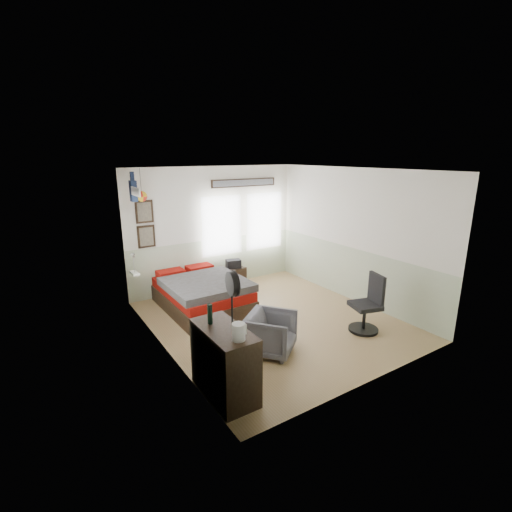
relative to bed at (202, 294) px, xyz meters
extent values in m
cube|color=#A6834E|center=(0.84, -1.20, -0.31)|extent=(4.00, 4.50, 0.01)
cube|color=white|center=(0.84, 1.05, 1.04)|extent=(4.00, 0.02, 2.70)
cube|color=white|center=(0.84, -3.45, 1.04)|extent=(4.00, 0.02, 2.70)
cube|color=white|center=(-1.16, -1.20, 1.04)|extent=(0.02, 4.50, 2.70)
cube|color=white|center=(2.84, -1.20, 1.04)|extent=(0.02, 4.50, 2.70)
cube|color=white|center=(0.84, -1.20, 2.39)|extent=(4.00, 4.50, 0.02)
cube|color=beige|center=(0.84, 1.04, 0.24)|extent=(4.00, 0.01, 1.10)
cube|color=beige|center=(-1.15, -1.20, 0.24)|extent=(0.01, 4.50, 1.10)
cube|color=beige|center=(2.83, -1.20, 0.24)|extent=(0.01, 4.50, 1.10)
cube|color=silver|center=(-1.12, -0.65, 1.14)|extent=(0.03, 2.20, 1.35)
cube|color=silver|center=(0.99, 1.01, 1.09)|extent=(0.95, 0.03, 1.30)
cube|color=silver|center=(2.14, 1.01, 1.09)|extent=(0.95, 0.03, 1.30)
cube|color=black|center=(-0.71, 1.01, 1.04)|extent=(0.35, 0.03, 0.45)
cube|color=black|center=(-0.71, 1.01, 1.54)|extent=(0.35, 0.03, 0.45)
cube|color=#7F7259|center=(-0.71, 1.00, 1.04)|extent=(0.27, 0.01, 0.37)
cube|color=#7F7259|center=(-0.71, 1.00, 1.54)|extent=(0.27, 0.01, 0.37)
cube|color=black|center=(1.59, 1.01, 2.01)|extent=(1.65, 0.03, 0.18)
cube|color=gray|center=(1.59, 1.00, 2.01)|extent=(1.58, 0.01, 0.13)
cube|color=white|center=(-1.13, -0.05, 2.04)|extent=(0.02, 0.48, 0.14)
sphere|color=red|center=(-0.81, 0.75, 1.87)|extent=(0.20, 0.20, 0.20)
cube|color=black|center=(0.00, 0.01, -0.15)|extent=(1.40, 1.99, 0.32)
cube|color=#A4100D|center=(0.00, 0.01, 0.10)|extent=(1.36, 1.95, 0.18)
cube|color=#34302E|center=(0.00, -0.20, 0.25)|extent=(1.46, 1.44, 0.14)
cube|color=#A4100D|center=(-0.33, 0.80, 0.25)|extent=(0.55, 0.34, 0.14)
cube|color=#A4100D|center=(0.33, 0.80, 0.25)|extent=(0.55, 0.34, 0.14)
cube|color=black|center=(-0.90, -2.62, 0.14)|extent=(0.48, 1.00, 0.90)
imported|color=#565662|center=(0.17, -2.10, 0.01)|extent=(0.96, 0.97, 0.63)
cube|color=black|center=(1.10, 0.70, -0.07)|extent=(0.54, 0.47, 0.47)
cylinder|color=black|center=(1.93, -2.38, -0.28)|extent=(0.50, 0.50, 0.05)
cylinder|color=black|center=(1.93, -2.38, -0.07)|extent=(0.06, 0.06, 0.39)
cube|color=#262627|center=(1.93, -2.38, 0.16)|extent=(0.55, 0.55, 0.08)
cube|color=#262627|center=(2.11, -2.43, 0.45)|extent=(0.17, 0.41, 0.50)
cylinder|color=silver|center=(-0.89, -2.96, 0.69)|extent=(0.15, 0.15, 0.20)
cube|color=silver|center=(-0.80, -2.96, 0.70)|extent=(0.02, 0.02, 0.12)
cylinder|color=black|center=(-0.97, -2.40, 0.72)|extent=(0.07, 0.07, 0.26)
cylinder|color=black|center=(-0.83, -2.71, 0.88)|extent=(0.02, 0.02, 0.58)
cylinder|color=black|center=(-0.83, -2.71, 1.19)|extent=(0.10, 0.29, 0.29)
cylinder|color=black|center=(-0.79, -2.71, 1.19)|extent=(0.06, 0.31, 0.31)
cube|color=black|center=(1.10, 0.70, 0.26)|extent=(0.36, 0.28, 0.19)
camera|label=1|loc=(-2.79, -6.28, 2.65)|focal=26.00mm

